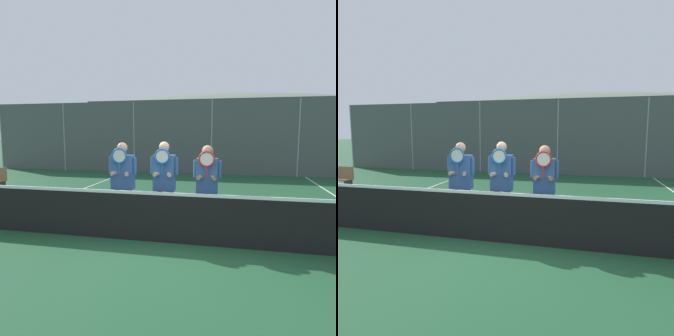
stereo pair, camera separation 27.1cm
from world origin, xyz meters
TOP-DOWN VIEW (x-y plane):
  - ground_plane at (0.00, 0.00)m, footprint 120.00×120.00m
  - hill_distant at (0.00, 57.58)m, footprint 94.27×52.37m
  - clubhouse_building at (-0.70, 17.31)m, footprint 16.71×5.50m
  - fence_back at (-0.00, 9.09)m, footprint 23.09×0.06m
  - tennis_net at (0.00, 0.00)m, footprint 11.28×0.09m
  - court_line_left_sideline at (-4.20, 3.00)m, footprint 0.05×16.00m
  - player_leftmost at (-1.20, 0.50)m, footprint 0.59×0.34m
  - player_center_left at (-0.33, 0.47)m, footprint 0.55×0.34m
  - player_center_right at (0.51, 0.52)m, footprint 0.54×0.34m
  - car_far_left at (-6.45, 11.92)m, footprint 4.59×2.01m
  - car_left_of_center at (-1.25, 12.17)m, footprint 4.74×2.06m
  - car_center at (3.68, 12.16)m, footprint 4.06×1.95m

SIDE VIEW (x-z plane):
  - ground_plane at x=0.00m, z-range 0.00..0.00m
  - hill_distant at x=0.00m, z-range -9.16..9.16m
  - court_line_left_sideline at x=-4.20m, z-range 0.00..0.01m
  - tennis_net at x=0.00m, z-range -0.03..1.01m
  - car_far_left at x=-6.45m, z-range 0.03..1.69m
  - car_center at x=3.68m, z-range 0.02..1.79m
  - car_left_of_center at x=-1.25m, z-range 0.02..1.83m
  - player_center_right at x=0.51m, z-range 0.16..1.94m
  - player_center_left at x=-0.33m, z-range 0.15..2.00m
  - player_leftmost at x=-1.20m, z-range 0.17..1.99m
  - fence_back at x=0.00m, z-range 0.00..3.49m
  - clubhouse_building at x=-0.70m, z-range 0.02..4.14m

